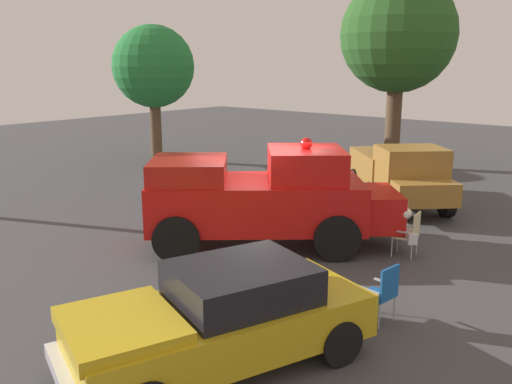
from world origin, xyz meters
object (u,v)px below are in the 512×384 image
Objects in this scene: classic_hot_rod at (220,317)px; parked_pickup at (400,173)px; lawn_chair_near_truck at (328,183)px; lawn_chair_spare at (383,290)px; spectator_seated at (328,181)px; oak_tree_left at (153,67)px; lawn_chair_by_car at (411,231)px; oak_tree_distant at (398,36)px; vintage_fire_truck at (266,197)px; spectator_standing at (174,179)px.

parked_pickup is (10.12, 2.12, 0.24)m from classic_hot_rod.
lawn_chair_spare is at bearing -141.01° from lawn_chair_near_truck.
parked_pickup is at bearing 11.85° from classic_hot_rod.
spectator_seated is 0.22× the size of oak_tree_left.
lawn_chair_by_car is 0.79× the size of spectator_seated.
oak_tree_distant is (5.53, 2.98, 4.30)m from parked_pickup.
lawn_chair_near_truck is 5.06m from lawn_chair_by_car.
vintage_fire_truck is at bearing -118.13° from oak_tree_left.
spectator_seated is at bearing 39.07° from lawn_chair_spare.
vintage_fire_truck is at bearing -165.66° from lawn_chair_near_truck.
lawn_chair_by_car is (5.98, -0.15, -0.16)m from classic_hot_rod.
lawn_chair_by_car is 0.17× the size of oak_tree_left.
classic_hot_rod is 1.01× the size of parked_pickup.
parked_pickup is at bearing 28.73° from lawn_chair_by_car.
lawn_chair_by_car and lawn_chair_spare have the same top height.
classic_hot_rod is at bearing -156.45° from spectator_seated.
lawn_chair_spare is 8.26m from spectator_standing.
spectator_standing reaches higher than lawn_chair_by_car.
lawn_chair_near_truck is at bearing 14.34° from vintage_fire_truck.
spectator_seated is (2.88, 4.01, 0.11)m from lawn_chair_by_car.
lawn_chair_spare is at bearing -162.97° from lawn_chair_by_car.
oak_tree_left is (4.40, 13.98, 3.46)m from lawn_chair_by_car.
classic_hot_rod reaches higher than lawn_chair_spare.
spectator_seated is at bearing 126.13° from parked_pickup.
oak_tree_left is (7.70, 15.00, 3.46)m from lawn_chair_spare.
classic_hot_rod is 9.66m from spectator_seated.
lawn_chair_by_car is 6.93m from spectator_standing.
classic_hot_rod is at bearing -126.87° from oak_tree_left.
lawn_chair_near_truck is 1.00× the size of lawn_chair_spare.
oak_tree_left is at bearing 61.87° from vintage_fire_truck.
lawn_chair_near_truck is (4.50, 1.15, -0.61)m from vintage_fire_truck.
lawn_chair_spare is (-6.29, -5.09, 0.00)m from lawn_chair_near_truck.
spectator_standing is at bearing 171.27° from oak_tree_distant.
oak_tree_left reaches higher than spectator_standing.
lawn_chair_spare is at bearing -140.93° from spectator_seated.
vintage_fire_truck is 4.55m from spectator_seated.
oak_tree_distant reaches higher than lawn_chair_by_car.
vintage_fire_truck is 0.77× the size of oak_tree_distant.
lawn_chair_near_truck is 10.58m from oak_tree_left.
oak_tree_distant is at bearing 25.76° from lawn_chair_spare.
lawn_chair_near_truck is 0.17m from spectator_seated.
spectator_standing is 11.49m from oak_tree_distant.
oak_tree_distant is at bearing -58.86° from oak_tree_left.
oak_tree_distant is (15.65, 5.10, 4.54)m from classic_hot_rod.
lawn_chair_by_car is at bearing -151.27° from parked_pickup.
lawn_chair_near_truck is 0.17× the size of oak_tree_left.
spectator_seated is (8.85, 3.86, -0.05)m from classic_hot_rod.
lawn_chair_by_car is at bearing -125.69° from spectator_seated.
parked_pickup reaches higher than lawn_chair_near_truck.
lawn_chair_spare is 17.21m from oak_tree_left.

